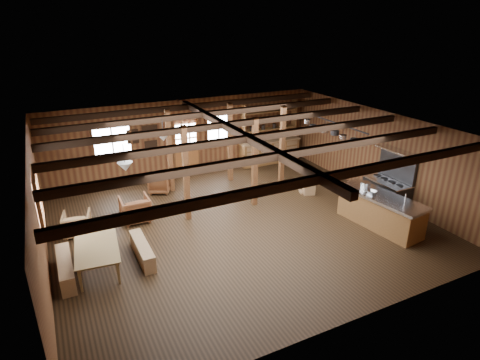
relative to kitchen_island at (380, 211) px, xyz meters
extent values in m
cube|color=black|center=(-3.49, 1.82, -0.49)|extent=(10.00, 9.00, 0.02)
cube|color=black|center=(-3.49, 1.82, 2.33)|extent=(10.00, 9.00, 0.02)
cube|color=#4F2816|center=(-8.50, 1.82, 0.92)|extent=(0.02, 9.00, 2.80)
cube|color=#4F2816|center=(1.52, 1.82, 0.92)|extent=(0.02, 9.00, 2.80)
cube|color=#4F2816|center=(-3.49, 6.33, 0.92)|extent=(10.00, 0.02, 2.80)
cube|color=#4F2816|center=(-3.49, -2.69, 0.92)|extent=(10.00, 0.02, 2.80)
cube|color=black|center=(-3.49, -1.68, 2.20)|extent=(9.80, 0.12, 0.18)
cube|color=black|center=(-3.49, -0.18, 2.20)|extent=(9.80, 0.12, 0.18)
cube|color=black|center=(-3.49, 1.32, 2.20)|extent=(9.80, 0.12, 0.18)
cube|color=black|center=(-3.49, 2.82, 2.20)|extent=(9.80, 0.12, 0.18)
cube|color=black|center=(-3.49, 4.32, 2.20)|extent=(9.80, 0.12, 0.18)
cube|color=black|center=(-3.49, 5.62, 2.20)|extent=(9.80, 0.12, 0.18)
cube|color=black|center=(-3.49, 1.82, 2.20)|extent=(0.18, 8.82, 0.18)
cube|color=#4B2615|center=(-4.69, 2.82, 0.92)|extent=(0.15, 0.15, 2.80)
cube|color=#4B2615|center=(-4.49, 5.02, 0.92)|extent=(0.15, 0.15, 2.80)
cube|color=#4B2615|center=(-2.49, 2.82, 0.92)|extent=(0.15, 0.15, 2.80)
cube|color=#4B2615|center=(-2.29, 5.02, 0.92)|extent=(0.15, 0.15, 2.80)
cube|color=#4B2615|center=(-0.89, 3.82, 0.92)|extent=(0.15, 0.15, 2.80)
cube|color=brown|center=(-3.49, 6.27, 0.07)|extent=(0.90, 0.06, 1.10)
cube|color=#4B2615|center=(-3.97, 6.27, 0.57)|extent=(0.06, 0.08, 2.10)
cube|color=#4B2615|center=(-3.01, 6.27, 0.57)|extent=(0.06, 0.08, 2.10)
cube|color=#4B2615|center=(-3.49, 6.27, 1.64)|extent=(1.02, 0.08, 0.06)
cube|color=white|center=(-3.49, 6.27, 1.07)|extent=(0.84, 0.02, 0.90)
cube|color=white|center=(-6.09, 6.28, 1.12)|extent=(1.20, 0.02, 1.20)
cube|color=#4B2615|center=(-6.09, 6.28, 1.12)|extent=(1.32, 0.06, 1.32)
cube|color=white|center=(-2.19, 6.28, 1.12)|extent=(0.90, 0.02, 1.20)
cube|color=#4B2615|center=(-2.19, 6.28, 1.12)|extent=(1.02, 0.06, 1.32)
cube|color=white|center=(-8.45, 2.32, 1.12)|extent=(0.02, 1.20, 1.20)
cube|color=#4B2615|center=(-8.45, 2.32, 1.12)|extent=(0.14, 1.24, 1.32)
cube|color=silver|center=(-4.79, 6.28, 1.32)|extent=(0.50, 0.03, 0.40)
cube|color=black|center=(-4.79, 6.27, 1.32)|extent=(0.55, 0.02, 0.45)
cube|color=silver|center=(-5.39, 6.28, 1.22)|extent=(0.35, 0.03, 0.45)
cube|color=black|center=(-5.39, 6.27, 1.22)|extent=(0.40, 0.02, 0.50)
cube|color=silver|center=(-4.79, 6.28, 0.82)|extent=(0.40, 0.03, 0.30)
cube|color=black|center=(-4.79, 6.27, 0.82)|extent=(0.45, 0.02, 0.35)
cube|color=brown|center=(-0.09, 6.02, -0.03)|extent=(2.50, 0.55, 0.90)
cube|color=olive|center=(-0.09, 6.00, 0.45)|extent=(2.55, 0.60, 0.06)
cube|color=brown|center=(-0.09, 6.07, 0.92)|extent=(2.30, 0.35, 0.04)
cube|color=brown|center=(-0.09, 6.07, 1.27)|extent=(2.30, 0.35, 0.04)
cube|color=brown|center=(-0.09, 6.07, 1.62)|extent=(2.30, 0.35, 0.04)
cube|color=brown|center=(-1.24, 6.07, 1.27)|extent=(0.04, 0.35, 1.40)
cube|color=brown|center=(1.06, 6.07, 1.27)|extent=(0.04, 0.35, 1.40)
cylinder|color=#2E2E30|center=(-6.49, 1.82, 2.10)|extent=(0.02, 0.02, 0.45)
cone|color=silver|center=(-6.49, 1.82, 1.77)|extent=(0.36, 0.36, 0.22)
cylinder|color=#2E2E30|center=(-4.99, 3.82, 2.10)|extent=(0.02, 0.02, 0.45)
cone|color=silver|center=(-4.99, 3.82, 1.77)|extent=(0.36, 0.36, 0.22)
cylinder|color=#2E2E30|center=(-0.17, 2.12, 2.07)|extent=(0.04, 3.00, 0.04)
cylinder|color=#2E2E30|center=(-0.23, 0.77, 1.97)|extent=(0.01, 0.01, 0.21)
cylinder|color=silver|center=(-0.23, 0.77, 1.79)|extent=(0.23, 0.23, 0.14)
cylinder|color=#2E2E30|center=(-0.10, 1.22, 1.93)|extent=(0.01, 0.01, 0.29)
cylinder|color=#2E2E30|center=(-0.10, 1.22, 1.71)|extent=(0.26, 0.26, 0.14)
cylinder|color=#2E2E30|center=(-0.14, 1.67, 1.93)|extent=(0.01, 0.01, 0.29)
cylinder|color=silver|center=(-0.14, 1.67, 1.72)|extent=(0.21, 0.21, 0.14)
cylinder|color=#2E2E30|center=(-0.08, 2.12, 1.94)|extent=(0.01, 0.01, 0.26)
cylinder|color=#2E2E30|center=(-0.08, 2.12, 1.74)|extent=(0.26, 0.26, 0.14)
cylinder|color=#2E2E30|center=(-0.12, 2.57, 1.93)|extent=(0.01, 0.01, 0.29)
cylinder|color=silver|center=(-0.12, 2.57, 1.72)|extent=(0.28, 0.28, 0.14)
cylinder|color=#2E2E30|center=(-0.26, 3.02, 1.94)|extent=(0.01, 0.01, 0.26)
cylinder|color=#2E2E30|center=(-0.26, 3.02, 1.74)|extent=(0.21, 0.21, 0.14)
cylinder|color=#2E2E30|center=(-0.15, 3.47, 1.97)|extent=(0.01, 0.01, 0.20)
cylinder|color=silver|center=(-0.15, 3.47, 1.80)|extent=(0.21, 0.21, 0.14)
cube|color=brown|center=(0.00, 0.00, -0.05)|extent=(1.09, 2.48, 0.86)
cube|color=silver|center=(0.00, 0.00, 0.42)|extent=(1.18, 2.59, 0.08)
cylinder|color=#2E2E30|center=(0.00, -0.60, 0.42)|extent=(0.44, 0.44, 0.06)
cylinder|color=silver|center=(0.20, -0.60, 0.57)|extent=(0.03, 0.03, 0.30)
cube|color=olive|center=(-0.49, 2.69, -0.29)|extent=(0.48, 0.40, 0.37)
cube|color=#2E2E30|center=(1.11, 0.89, -0.07)|extent=(0.73, 1.37, 0.82)
cube|color=silver|center=(1.11, 0.89, 0.36)|extent=(0.75, 1.39, 0.04)
cube|color=#2E2E30|center=(1.43, 0.89, 0.85)|extent=(0.12, 1.37, 0.92)
cube|color=silver|center=(1.31, 0.89, 1.31)|extent=(0.40, 1.47, 0.05)
imported|color=olive|center=(-7.39, 1.33, -0.18)|extent=(1.12, 1.80, 0.60)
cube|color=olive|center=(-8.14, 1.33, -0.25)|extent=(0.31, 1.63, 0.45)
cube|color=olive|center=(-6.39, 1.33, -0.27)|extent=(0.29, 1.54, 0.42)
imported|color=brown|center=(-6.09, 3.37, -0.10)|extent=(0.81, 0.83, 0.75)
imported|color=brown|center=(-4.88, 5.09, -0.16)|extent=(0.92, 0.93, 0.63)
imported|color=olive|center=(-7.69, 3.27, -0.15)|extent=(0.82, 0.84, 0.65)
cylinder|color=silver|center=(-0.02, 0.66, 0.54)|extent=(0.28, 0.28, 0.17)
imported|color=silver|center=(-0.14, 0.27, 0.50)|extent=(0.33, 0.33, 0.07)
camera|label=1|loc=(-7.98, -7.27, 5.03)|focal=30.00mm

